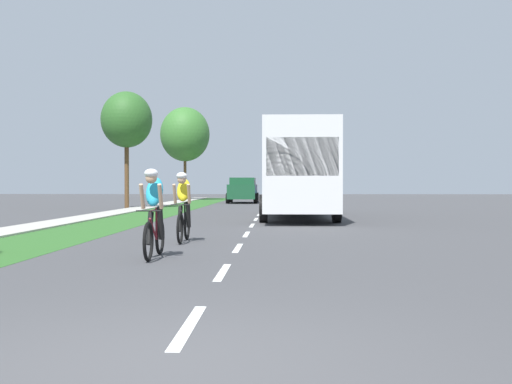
{
  "coord_description": "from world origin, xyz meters",
  "views": [
    {
      "loc": [
        0.82,
        -4.4,
        1.3
      ],
      "look_at": [
        -0.15,
        23.05,
        0.97
      ],
      "focal_mm": 43.42,
      "sensor_mm": 36.0,
      "label": 1
    }
  ],
  "objects_px": {
    "pickup_red": "(285,189)",
    "street_tree_far": "(185,134)",
    "cyclist_trailing": "(183,206)",
    "bus_white": "(297,168)",
    "suv_dark_green": "(243,190)",
    "sedan_blue": "(285,191)",
    "street_tree_near": "(127,120)",
    "cyclist_lead": "(154,212)"
  },
  "relations": [
    {
      "from": "cyclist_lead",
      "to": "pickup_red",
      "type": "xyz_separation_m",
      "value": [
        2.96,
        53.76,
        0.02
      ]
    },
    {
      "from": "suv_dark_green",
      "to": "street_tree_near",
      "type": "xyz_separation_m",
      "value": [
        -5.76,
        -10.34,
        3.88
      ]
    },
    {
      "from": "pickup_red",
      "to": "street_tree_far",
      "type": "bearing_deg",
      "value": -124.09
    },
    {
      "from": "cyclist_trailing",
      "to": "street_tree_near",
      "type": "height_order",
      "value": "street_tree_near"
    },
    {
      "from": "cyclist_trailing",
      "to": "bus_white",
      "type": "xyz_separation_m",
      "value": [
        2.91,
        11.03,
        1.17
      ]
    },
    {
      "from": "pickup_red",
      "to": "street_tree_far",
      "type": "height_order",
      "value": "street_tree_far"
    },
    {
      "from": "pickup_red",
      "to": "sedan_blue",
      "type": "bearing_deg",
      "value": -90.88
    },
    {
      "from": "cyclist_lead",
      "to": "street_tree_far",
      "type": "bearing_deg",
      "value": 97.81
    },
    {
      "from": "sedan_blue",
      "to": "street_tree_near",
      "type": "xyz_separation_m",
      "value": [
        -8.84,
        -19.55,
        4.06
      ]
    },
    {
      "from": "bus_white",
      "to": "suv_dark_green",
      "type": "bearing_deg",
      "value": 99.78
    },
    {
      "from": "suv_dark_green",
      "to": "sedan_blue",
      "type": "xyz_separation_m",
      "value": [
        3.08,
        9.21,
        -0.18
      ]
    },
    {
      "from": "sedan_blue",
      "to": "street_tree_near",
      "type": "distance_m",
      "value": 21.83
    },
    {
      "from": "cyclist_trailing",
      "to": "suv_dark_green",
      "type": "xyz_separation_m",
      "value": [
        -0.34,
        29.86,
        0.14
      ]
    },
    {
      "from": "cyclist_trailing",
      "to": "suv_dark_green",
      "type": "bearing_deg",
      "value": 90.65
    },
    {
      "from": "cyclist_trailing",
      "to": "street_tree_far",
      "type": "relative_size",
      "value": 0.22
    },
    {
      "from": "cyclist_lead",
      "to": "street_tree_near",
      "type": "bearing_deg",
      "value": 104.98
    },
    {
      "from": "cyclist_trailing",
      "to": "street_tree_far",
      "type": "bearing_deg",
      "value": 98.51
    },
    {
      "from": "cyclist_lead",
      "to": "street_tree_near",
      "type": "height_order",
      "value": "street_tree_near"
    },
    {
      "from": "suv_dark_green",
      "to": "pickup_red",
      "type": "height_order",
      "value": "suv_dark_green"
    },
    {
      "from": "cyclist_lead",
      "to": "bus_white",
      "type": "distance_m",
      "value": 14.47
    },
    {
      "from": "cyclist_lead",
      "to": "sedan_blue",
      "type": "height_order",
      "value": "cyclist_lead"
    },
    {
      "from": "sedan_blue",
      "to": "suv_dark_green",
      "type": "bearing_deg",
      "value": -108.47
    },
    {
      "from": "bus_white",
      "to": "pickup_red",
      "type": "height_order",
      "value": "bus_white"
    },
    {
      "from": "suv_dark_green",
      "to": "street_tree_near",
      "type": "bearing_deg",
      "value": -119.12
    },
    {
      "from": "bus_white",
      "to": "suv_dark_green",
      "type": "xyz_separation_m",
      "value": [
        -3.25,
        18.82,
        -1.03
      ]
    },
    {
      "from": "bus_white",
      "to": "street_tree_near",
      "type": "bearing_deg",
      "value": 136.71
    },
    {
      "from": "suv_dark_green",
      "to": "pickup_red",
      "type": "distance_m",
      "value": 21.07
    },
    {
      "from": "sedan_blue",
      "to": "cyclist_trailing",
      "type": "bearing_deg",
      "value": -94.01
    },
    {
      "from": "pickup_red",
      "to": "cyclist_lead",
      "type": "bearing_deg",
      "value": -93.16
    },
    {
      "from": "bus_white",
      "to": "street_tree_far",
      "type": "height_order",
      "value": "street_tree_far"
    },
    {
      "from": "street_tree_far",
      "to": "cyclist_trailing",
      "type": "bearing_deg",
      "value": -81.49
    },
    {
      "from": "cyclist_trailing",
      "to": "bus_white",
      "type": "relative_size",
      "value": 0.15
    },
    {
      "from": "cyclist_trailing",
      "to": "street_tree_far",
      "type": "xyz_separation_m",
      "value": [
        -5.68,
        37.97,
        4.73
      ]
    },
    {
      "from": "cyclist_trailing",
      "to": "sedan_blue",
      "type": "xyz_separation_m",
      "value": [
        2.74,
        39.06,
        -0.04
      ]
    },
    {
      "from": "cyclist_lead",
      "to": "suv_dark_green",
      "type": "bearing_deg",
      "value": 90.5
    },
    {
      "from": "cyclist_lead",
      "to": "suv_dark_green",
      "type": "height_order",
      "value": "suv_dark_green"
    },
    {
      "from": "suv_dark_green",
      "to": "street_tree_far",
      "type": "bearing_deg",
      "value": 123.37
    },
    {
      "from": "cyclist_lead",
      "to": "suv_dark_green",
      "type": "xyz_separation_m",
      "value": [
        -0.29,
        32.94,
        0.14
      ]
    },
    {
      "from": "bus_white",
      "to": "sedan_blue",
      "type": "distance_m",
      "value": 28.06
    },
    {
      "from": "pickup_red",
      "to": "suv_dark_green",
      "type": "bearing_deg",
      "value": -98.88
    },
    {
      "from": "pickup_red",
      "to": "street_tree_far",
      "type": "xyz_separation_m",
      "value": [
        -8.6,
        -12.7,
        4.71
      ]
    },
    {
      "from": "street_tree_far",
      "to": "suv_dark_green",
      "type": "bearing_deg",
      "value": -56.63
    }
  ]
}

